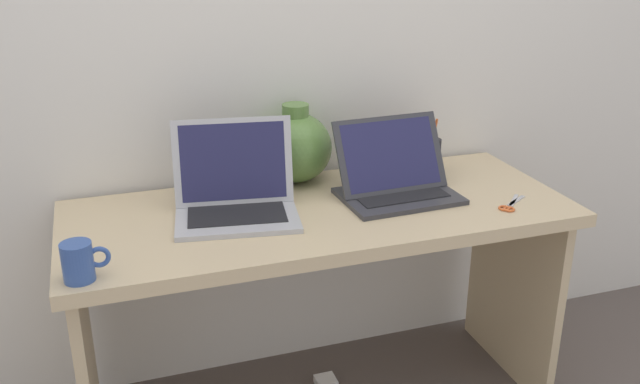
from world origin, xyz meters
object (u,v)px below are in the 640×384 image
Objects in this scene: pen_cup at (430,155)px; green_vase at (296,147)px; scissors at (510,206)px; power_brick at (326,382)px; laptop_right at (395,176)px; coffee_mug at (79,262)px; laptop_left at (235,190)px.

green_vase is at bearing 171.47° from pen_cup.
scissors is 0.90m from power_brick.
green_vase is 0.69m from scissors.
laptop_right is 5.15× the size of power_brick.
power_brick is at bearing 151.08° from scissors.
green_vase is (-0.25, 0.22, 0.05)m from laptop_right.
green_vase reaches higher than laptop_right.
coffee_mug is at bearing -176.84° from scissors.
coffee_mug is at bearing -159.68° from pen_cup.
laptop_left is 1.49× the size of green_vase.
laptop_left is at bearing -169.57° from power_brick.
pen_cup is (0.45, -0.07, -0.06)m from green_vase.
laptop_left is 2.91× the size of scissors.
laptop_right is 0.34m from green_vase.
green_vase reaches higher than scissors.
laptop_left reaches higher than green_vase.
scissors is at bearing 3.16° from coffee_mug.
pen_cup is at bearing 37.72° from laptop_right.
laptop_right reaches higher than pen_cup.
laptop_right is 0.97m from coffee_mug.
green_vase is at bearing 39.88° from laptop_left.
green_vase reaches higher than power_brick.
pen_cup is (0.20, 0.15, -0.00)m from laptop_right.
scissors is at bearing -75.73° from pen_cup.
green_vase is at bearing 138.61° from laptop_right.
scissors is at bearing -28.92° from power_brick.
pen_cup reaches higher than coffee_mug.
pen_cup is 1.41× the size of scissors.
laptop_right is 3.17× the size of coffee_mug.
coffee_mug is 1.10m from power_brick.
laptop_left is 0.50m from laptop_right.
laptop_left reaches higher than coffee_mug.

